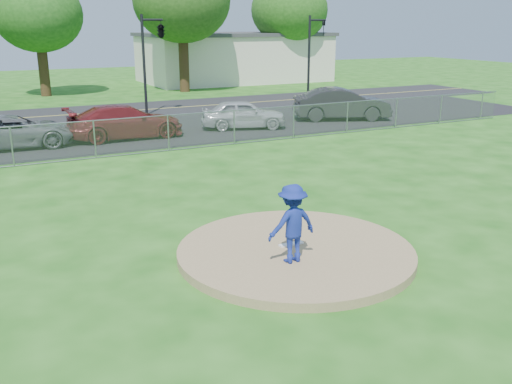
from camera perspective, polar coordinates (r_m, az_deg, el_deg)
ground at (r=21.93m, az=-9.50°, el=2.81°), size 120.00×120.00×0.00m
pitchers_mound at (r=13.13m, az=3.97°, el=-5.99°), size 5.40×5.40×0.20m
pitching_rubber at (r=13.24m, az=3.54°, el=-5.22°), size 0.60×0.15×0.04m
chain_link_fence at (r=23.65m, az=-11.07°, el=5.58°), size 40.00×0.06×1.50m
parking_lot at (r=28.07m, az=-13.57°, el=5.58°), size 50.00×8.00×0.01m
street at (r=35.32m, az=-16.50°, el=7.54°), size 60.00×7.00×0.01m
commercial_building at (r=53.35m, az=-2.21°, el=13.35°), size 16.40×9.40×4.30m
tree_center at (r=44.71m, az=-21.07°, el=17.23°), size 6.16×6.16×9.84m
tree_far_right at (r=52.47m, az=3.37°, el=18.63°), size 6.72×6.72×10.74m
traffic_signal_center at (r=33.97m, az=-9.67°, el=15.46°), size 1.42×2.48×5.60m
traffic_signal_right at (r=38.37m, az=5.64°, el=13.84°), size 1.28×0.20×5.60m
pitcher at (r=12.08m, az=3.64°, el=-3.17°), size 1.13×0.68×1.71m
parked_car_gray at (r=26.39m, az=-23.03°, el=5.58°), size 5.06×2.49×1.38m
parked_car_darkred at (r=27.00m, az=-12.94°, el=6.86°), size 5.31×2.21×1.53m
parked_car_pearl at (r=28.91m, az=-1.27°, el=7.80°), size 4.56×2.96×1.44m
parked_car_charcoal at (r=31.95m, az=8.58°, el=8.71°), size 5.52×3.68×1.72m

